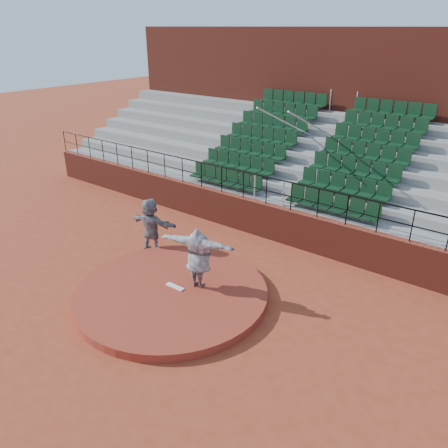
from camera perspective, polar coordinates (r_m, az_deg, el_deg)
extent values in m
plane|color=#973A22|center=(12.84, -6.83, -9.41)|extent=(90.00, 90.00, 0.00)
cylinder|color=#973422|center=(12.77, -6.86, -8.95)|extent=(5.50, 5.50, 0.25)
cube|color=white|center=(12.79, -6.43, -8.13)|extent=(0.60, 0.15, 0.03)
cube|color=maroon|center=(16.01, 5.40, 0.51)|extent=(24.00, 0.30, 1.30)
cylinder|color=black|center=(15.42, 5.64, 6.12)|extent=(24.00, 0.05, 0.05)
cylinder|color=black|center=(15.59, 5.56, 4.38)|extent=(24.00, 0.04, 0.04)
cylinder|color=black|center=(23.85, -20.10, 10.10)|extent=(0.04, 0.04, 1.00)
cylinder|color=black|center=(23.04, -18.68, 9.83)|extent=(0.04, 0.04, 1.00)
cylinder|color=black|center=(22.24, -17.16, 9.53)|extent=(0.04, 0.04, 1.00)
cylinder|color=black|center=(21.46, -15.54, 9.21)|extent=(0.04, 0.04, 1.00)
cylinder|color=black|center=(20.69, -13.80, 8.85)|extent=(0.04, 0.04, 1.00)
cylinder|color=black|center=(19.95, -11.93, 8.46)|extent=(0.04, 0.04, 1.00)
cylinder|color=black|center=(19.23, -9.92, 8.03)|extent=(0.04, 0.04, 1.00)
cylinder|color=black|center=(18.54, -7.76, 7.55)|extent=(0.04, 0.04, 1.00)
cylinder|color=black|center=(17.88, -5.45, 7.03)|extent=(0.04, 0.04, 1.00)
cylinder|color=black|center=(17.24, -2.97, 6.45)|extent=(0.04, 0.04, 1.00)
cylinder|color=black|center=(16.65, -0.31, 5.82)|extent=(0.04, 0.04, 1.00)
cylinder|color=black|center=(16.10, 2.53, 5.13)|extent=(0.04, 0.04, 1.00)
cylinder|color=black|center=(15.59, 5.56, 4.38)|extent=(0.04, 0.04, 1.00)
cylinder|color=black|center=(15.12, 8.78, 3.56)|extent=(0.04, 0.04, 1.00)
cylinder|color=black|center=(14.72, 12.19, 2.69)|extent=(0.04, 0.04, 1.00)
cylinder|color=black|center=(14.37, 15.76, 1.76)|extent=(0.04, 0.04, 1.00)
cylinder|color=black|center=(14.08, 19.50, 0.78)|extent=(0.04, 0.04, 1.00)
cylinder|color=black|center=(13.86, 23.37, -0.24)|extent=(0.04, 0.04, 1.00)
cube|color=gray|center=(16.47, 6.46, 1.16)|extent=(24.00, 0.85, 1.30)
cube|color=#10321B|center=(17.28, 0.21, 6.03)|extent=(3.30, 0.48, 0.72)
cube|color=#10321B|center=(15.18, 13.95, 2.62)|extent=(3.30, 0.48, 0.72)
cube|color=gray|center=(17.08, 7.97, 2.67)|extent=(24.00, 0.85, 1.70)
cube|color=#10321B|center=(17.82, 1.87, 7.94)|extent=(3.30, 0.48, 0.72)
cube|color=#10321B|center=(15.79, 15.36, 4.87)|extent=(3.30, 0.48, 0.72)
cube|color=gray|center=(17.71, 9.38, 4.07)|extent=(24.00, 0.85, 2.10)
cube|color=#10321B|center=(18.38, 3.45, 9.73)|extent=(3.30, 0.48, 0.72)
cube|color=#10321B|center=(16.42, 16.68, 6.94)|extent=(3.30, 0.48, 0.72)
cube|color=gray|center=(18.36, 10.69, 5.38)|extent=(24.00, 0.85, 2.50)
cube|color=#10321B|center=(18.98, 4.94, 11.40)|extent=(3.30, 0.48, 0.72)
cube|color=#10321B|center=(17.09, 17.90, 8.85)|extent=(3.30, 0.48, 0.72)
cube|color=gray|center=(19.03, 11.91, 6.59)|extent=(24.00, 0.85, 2.90)
cube|color=#10321B|center=(19.61, 6.35, 12.95)|extent=(3.30, 0.48, 0.72)
cube|color=#10321B|center=(17.78, 19.05, 10.61)|extent=(3.30, 0.48, 0.72)
cube|color=gray|center=(19.72, 13.06, 7.71)|extent=(24.00, 0.85, 3.30)
cube|color=#10321B|center=(20.26, 7.69, 14.41)|extent=(3.30, 0.48, 0.72)
cube|color=#10321B|center=(18.50, 20.11, 12.23)|extent=(3.30, 0.48, 0.72)
cube|color=gray|center=(20.42, 14.13, 8.76)|extent=(24.00, 0.85, 3.70)
cube|color=#10321B|center=(20.93, 8.96, 15.76)|extent=(3.30, 0.48, 0.72)
cube|color=#10321B|center=(19.23, 21.11, 13.73)|extent=(3.30, 0.48, 0.72)
cylinder|color=silver|center=(18.06, 9.50, 12.24)|extent=(0.06, 5.97, 2.46)
cylinder|color=silver|center=(17.54, 13.01, 11.60)|extent=(0.06, 5.97, 2.46)
cube|color=maroon|center=(21.81, 16.72, 14.04)|extent=(24.00, 3.00, 7.10)
imported|color=black|center=(12.36, -3.39, -4.37)|extent=(2.34, 1.16, 1.83)
imported|color=black|center=(14.97, -9.52, -0.18)|extent=(1.85, 0.84, 1.93)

